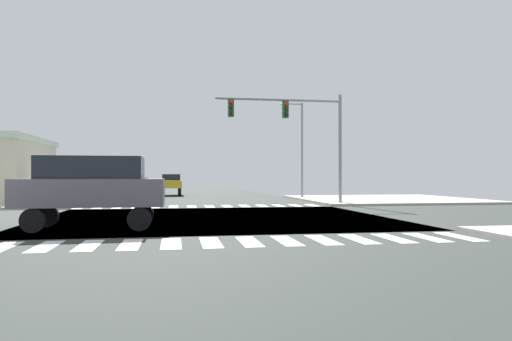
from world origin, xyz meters
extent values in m
cube|color=#313733|center=(0.00, 0.00, -0.03)|extent=(14.00, 90.00, 0.05)
cube|color=#313733|center=(0.00, 0.00, -0.03)|extent=(90.00, 12.00, 0.05)
cube|color=#B2ADA3|center=(13.00, 12.00, 0.07)|extent=(12.00, 12.00, 0.14)
cube|color=white|center=(-5.75, -7.30, 0.00)|extent=(0.50, 2.00, 0.01)
cube|color=white|center=(-4.75, -7.30, 0.00)|extent=(0.50, 2.00, 0.01)
cube|color=white|center=(-3.75, -7.30, 0.00)|extent=(0.50, 2.00, 0.01)
cube|color=white|center=(-2.75, -7.30, 0.00)|extent=(0.50, 2.00, 0.01)
cube|color=white|center=(-1.75, -7.30, 0.00)|extent=(0.50, 2.00, 0.01)
cube|color=white|center=(-0.75, -7.30, 0.00)|extent=(0.50, 2.00, 0.01)
cube|color=white|center=(0.25, -7.30, 0.00)|extent=(0.50, 2.00, 0.01)
cube|color=white|center=(1.25, -7.30, 0.00)|extent=(0.50, 2.00, 0.01)
cube|color=white|center=(2.25, -7.30, 0.00)|extent=(0.50, 2.00, 0.01)
cube|color=white|center=(3.25, -7.30, 0.00)|extent=(0.50, 2.00, 0.01)
cube|color=white|center=(4.25, -7.30, 0.00)|extent=(0.50, 2.00, 0.01)
cube|color=white|center=(5.25, -7.30, 0.00)|extent=(0.50, 2.00, 0.01)
cube|color=white|center=(6.25, -7.30, 0.00)|extent=(0.50, 2.00, 0.01)
cube|color=white|center=(-6.75, 7.30, 0.00)|extent=(0.50, 2.00, 0.01)
cube|color=white|center=(-5.75, 7.30, 0.00)|extent=(0.50, 2.00, 0.01)
cube|color=white|center=(-4.75, 7.30, 0.00)|extent=(0.50, 2.00, 0.01)
cube|color=white|center=(-3.75, 7.30, 0.00)|extent=(0.50, 2.00, 0.01)
cube|color=white|center=(-2.75, 7.30, 0.00)|extent=(0.50, 2.00, 0.01)
cube|color=white|center=(-1.75, 7.30, 0.00)|extent=(0.50, 2.00, 0.01)
cube|color=white|center=(-0.75, 7.30, 0.00)|extent=(0.50, 2.00, 0.01)
cube|color=white|center=(0.25, 7.30, 0.00)|extent=(0.50, 2.00, 0.01)
cube|color=white|center=(1.25, 7.30, 0.00)|extent=(0.50, 2.00, 0.01)
cube|color=white|center=(2.25, 7.30, 0.00)|extent=(0.50, 2.00, 0.01)
cube|color=white|center=(3.25, 7.30, 0.00)|extent=(0.50, 2.00, 0.01)
cube|color=white|center=(4.25, 7.30, 0.00)|extent=(0.50, 2.00, 0.01)
cube|color=white|center=(5.25, 7.30, 0.00)|extent=(0.50, 2.00, 0.01)
cube|color=white|center=(6.25, 7.30, 0.00)|extent=(0.50, 2.00, 0.01)
cylinder|color=gray|center=(8.07, 7.50, 3.29)|extent=(0.20, 0.20, 6.58)
cylinder|color=gray|center=(4.33, 7.50, 6.18)|extent=(7.48, 0.14, 0.14)
cube|color=#1E5123|center=(4.71, 7.50, 5.63)|extent=(0.32, 0.40, 1.00)
sphere|color=red|center=(4.71, 7.25, 5.94)|extent=(0.22, 0.22, 0.22)
sphere|color=black|center=(4.71, 7.25, 5.63)|extent=(0.22, 0.22, 0.22)
sphere|color=black|center=(4.71, 7.25, 5.32)|extent=(0.22, 0.22, 0.22)
cube|color=#1E5123|center=(1.49, 7.50, 5.63)|extent=(0.32, 0.40, 1.00)
sphere|color=red|center=(1.49, 7.25, 5.94)|extent=(0.22, 0.22, 0.22)
sphere|color=black|center=(1.49, 7.25, 5.63)|extent=(0.22, 0.22, 0.22)
sphere|color=black|center=(1.49, 7.25, 5.32)|extent=(0.22, 0.22, 0.22)
cylinder|color=gray|center=(7.73, 14.83, 3.60)|extent=(0.16, 0.16, 7.21)
cylinder|color=gray|center=(7.03, 14.83, 7.11)|extent=(1.40, 0.10, 0.10)
ellipsoid|color=silver|center=(6.33, 14.83, 7.06)|extent=(0.60, 0.32, 0.20)
cube|color=black|center=(-9.48, 11.43, 0.90)|extent=(0.24, 2.20, 1.80)
cylinder|color=black|center=(-1.28, 21.68, 0.34)|extent=(0.26, 0.68, 0.68)
cylinder|color=black|center=(-2.72, 21.68, 0.34)|extent=(0.26, 0.68, 0.68)
cylinder|color=black|center=(-1.28, 24.60, 0.34)|extent=(0.26, 0.68, 0.68)
cylinder|color=black|center=(-2.72, 24.60, 0.34)|extent=(0.26, 0.68, 0.68)
cube|color=gold|center=(-2.00, 23.14, 1.01)|extent=(1.80, 4.30, 0.66)
cube|color=black|center=(-2.00, 23.14, 1.61)|extent=(1.55, 2.24, 0.54)
cylinder|color=black|center=(-4.20, 18.24, 0.37)|extent=(0.26, 0.74, 0.74)
cylinder|color=black|center=(-5.80, 18.24, 0.37)|extent=(0.26, 0.74, 0.74)
cylinder|color=black|center=(-4.20, 21.71, 0.37)|extent=(0.26, 0.74, 0.74)
cylinder|color=black|center=(-5.80, 21.71, 0.37)|extent=(0.26, 0.74, 0.74)
cube|color=navy|center=(-5.00, 19.98, 1.17)|extent=(2.00, 5.10, 0.86)
cube|color=black|center=(-5.00, 19.08, 1.97)|extent=(1.76, 1.78, 0.75)
cylinder|color=black|center=(-5.88, -4.28, 0.37)|extent=(0.74, 0.26, 0.74)
cylinder|color=black|center=(-5.88, -2.72, 0.37)|extent=(0.74, 0.26, 0.74)
cylinder|color=black|center=(-2.75, -4.28, 0.37)|extent=(0.74, 0.26, 0.74)
cylinder|color=black|center=(-2.75, -2.72, 0.37)|extent=(0.74, 0.26, 0.74)
cube|color=#56515E|center=(-4.32, -3.50, 1.18)|extent=(4.60, 1.96, 0.88)
cube|color=black|center=(-4.32, -3.50, 1.98)|extent=(3.22, 1.69, 0.72)
camera|label=1|loc=(-1.65, -19.45, 1.71)|focal=33.15mm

